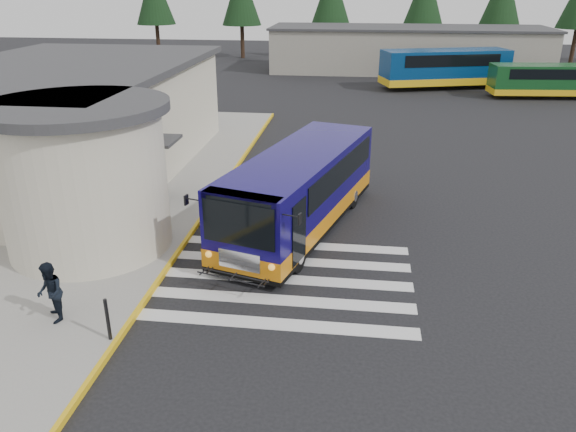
# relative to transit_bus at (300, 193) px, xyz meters

# --- Properties ---
(ground) EXTENTS (140.00, 140.00, 0.00)m
(ground) POSITION_rel_transit_bus_xyz_m (0.31, -3.04, -1.35)
(ground) COLOR black
(ground) RESTS_ON ground
(sidewalk) EXTENTS (10.00, 34.00, 0.15)m
(sidewalk) POSITION_rel_transit_bus_xyz_m (-8.69, 0.96, -1.28)
(sidewalk) COLOR gray
(sidewalk) RESTS_ON ground
(curb_strip) EXTENTS (0.12, 34.00, 0.16)m
(curb_strip) POSITION_rel_transit_bus_xyz_m (-3.74, 0.96, -1.27)
(curb_strip) COLOR gold
(curb_strip) RESTS_ON ground
(station_building) EXTENTS (12.70, 18.70, 4.80)m
(station_building) POSITION_rel_transit_bus_xyz_m (-10.53, 3.87, 1.21)
(station_building) COLOR beige
(station_building) RESTS_ON ground
(crosswalk) EXTENTS (8.00, 5.35, 0.01)m
(crosswalk) POSITION_rel_transit_bus_xyz_m (-0.19, -3.84, -1.35)
(crosswalk) COLOR silver
(crosswalk) RESTS_ON ground
(depot_building) EXTENTS (26.40, 8.40, 4.20)m
(depot_building) POSITION_rel_transit_bus_xyz_m (6.31, 38.96, 0.75)
(depot_building) COLOR gray
(depot_building) RESTS_ON ground
(transit_bus) EXTENTS (5.53, 10.31, 2.83)m
(transit_bus) POSITION_rel_transit_bus_xyz_m (0.00, 0.00, 0.00)
(transit_bus) COLOR #0F0757
(transit_bus) RESTS_ON ground
(pedestrian_a) EXTENTS (0.61, 0.76, 1.82)m
(pedestrian_a) POSITION_rel_transit_bus_xyz_m (-5.48, -4.30, -0.29)
(pedestrian_a) COLOR black
(pedestrian_a) RESTS_ON sidewalk
(pedestrian_b) EXTENTS (0.96, 1.01, 1.64)m
(pedestrian_b) POSITION_rel_transit_bus_xyz_m (-5.68, -7.00, -0.38)
(pedestrian_b) COLOR black
(pedestrian_b) RESTS_ON sidewalk
(bollard) EXTENTS (0.09, 0.09, 1.14)m
(bollard) POSITION_rel_transit_bus_xyz_m (-3.89, -7.62, -0.63)
(bollard) COLOR black
(bollard) RESTS_ON sidewalk
(far_bus_a) EXTENTS (10.77, 5.81, 2.68)m
(far_bus_a) POSITION_rel_transit_bus_xyz_m (8.76, 29.87, 0.39)
(far_bus_a) COLOR navy
(far_bus_a) RESTS_ON ground
(far_bus_b) EXTENTS (8.46, 3.04, 2.14)m
(far_bus_b) POSITION_rel_transit_bus_xyz_m (15.93, 26.68, 0.04)
(far_bus_b) COLOR #11421B
(far_bus_b) RESTS_ON ground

